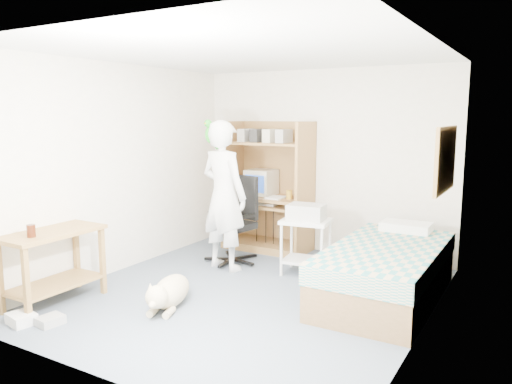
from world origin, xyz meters
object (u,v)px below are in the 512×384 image
(person, at_px, (224,196))
(computer_hutch, at_px, (269,192))
(side_desk, at_px, (53,256))
(dog, at_px, (169,292))
(printer_cart, at_px, (306,238))
(office_chair, at_px, (235,232))
(bed, at_px, (386,272))

(person, bearing_deg, computer_hutch, -80.35)
(side_desk, bearing_deg, dog, 25.20)
(computer_hutch, bearing_deg, printer_cart, -40.15)
(office_chair, height_order, printer_cart, office_chair)
(computer_hutch, bearing_deg, dog, -85.02)
(computer_hutch, xyz_separation_m, printer_cart, (0.94, -0.79, -0.38))
(side_desk, relative_size, person, 0.55)
(bed, height_order, dog, bed)
(office_chair, distance_m, person, 0.61)
(office_chair, xyz_separation_m, person, (0.04, -0.31, 0.52))
(side_desk, height_order, person, person)
(computer_hutch, bearing_deg, office_chair, -94.57)
(computer_hutch, height_order, dog, computer_hutch)
(office_chair, distance_m, printer_cart, 1.01)
(computer_hutch, height_order, bed, computer_hutch)
(office_chair, height_order, person, person)
(bed, xyz_separation_m, office_chair, (-2.06, 0.33, 0.10))
(bed, relative_size, person, 1.10)
(computer_hutch, distance_m, side_desk, 3.08)
(side_desk, distance_m, office_chair, 2.29)
(side_desk, distance_m, person, 2.06)
(bed, bearing_deg, dog, -143.64)
(dog, bearing_deg, side_desk, -173.52)
(person, distance_m, printer_cart, 1.12)
(bed, xyz_separation_m, printer_cart, (-1.06, 0.33, 0.15))
(computer_hutch, relative_size, printer_cart, 2.70)
(office_chair, xyz_separation_m, dog, (0.28, -1.65, -0.24))
(printer_cart, bearing_deg, dog, -121.52)
(office_chair, bearing_deg, computer_hutch, 96.36)
(dog, bearing_deg, office_chair, 80.78)
(side_desk, xyz_separation_m, person, (0.83, 1.84, 0.42))
(side_desk, bearing_deg, computer_hutch, 73.86)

